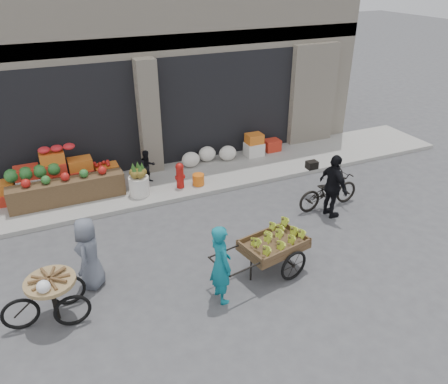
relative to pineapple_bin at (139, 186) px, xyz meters
name	(u,v)px	position (x,y,z in m)	size (l,w,h in m)	color
ground	(222,269)	(0.75, -3.60, -0.37)	(80.00, 80.00, 0.00)	#424244
sidewalk	(162,183)	(0.75, 0.50, -0.31)	(18.00, 2.20, 0.12)	gray
building	(118,38)	(0.75, 4.43, 3.00)	(14.00, 6.45, 7.00)	beige
fruit_display	(64,175)	(-1.73, 0.78, 0.30)	(3.10, 1.12, 1.24)	red
pineapple_bin	(139,186)	(0.00, 0.00, 0.00)	(0.52, 0.52, 0.50)	silver
fire_hydrant	(180,174)	(1.10, -0.05, 0.13)	(0.22, 0.22, 0.71)	#A5140F
orange_bucket	(198,180)	(1.60, -0.10, -0.10)	(0.32, 0.32, 0.30)	orange
right_bay_goods	(238,149)	(3.36, 1.10, 0.04)	(3.35, 0.60, 0.70)	silver
seated_person	(147,167)	(0.40, 0.60, 0.21)	(0.45, 0.35, 0.93)	black
banana_cart	(272,244)	(1.61, -4.04, 0.28)	(2.25, 1.24, 0.89)	brown
vendor_woman	(221,264)	(0.38, -4.37, 0.41)	(0.57, 0.37, 1.56)	#106D7C
tricycle_cart	(52,293)	(-2.42, -3.68, 0.20)	(1.43, 0.85, 0.95)	#9E7F51
vendor_grey	(89,253)	(-1.69, -3.01, 0.36)	(0.71, 0.46, 1.45)	slate
bicycle	(328,191)	(4.20, -2.36, 0.08)	(0.60, 1.72, 0.90)	black
cyclist	(333,187)	(4.00, -2.76, 0.43)	(0.93, 0.39, 1.59)	black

